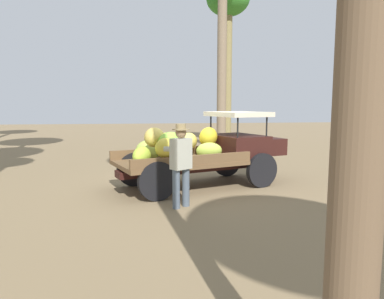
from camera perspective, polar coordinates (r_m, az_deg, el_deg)
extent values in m
plane|color=olive|center=(9.24, 0.14, -5.76)|extent=(60.00, 60.00, 0.00)
cube|color=black|center=(9.05, 0.56, -2.93)|extent=(3.91, 1.76, 0.16)
cylinder|color=black|center=(10.46, 5.56, -1.87)|extent=(0.86, 0.42, 0.86)
cylinder|color=black|center=(9.18, 10.97, -3.24)|extent=(0.86, 0.42, 0.86)
cylinder|color=black|center=(9.27, -9.18, -3.10)|extent=(0.86, 0.42, 0.86)
cylinder|color=black|center=(7.79, -5.52, -5.00)|extent=(0.86, 0.42, 0.86)
cube|color=brown|center=(8.82, -2.02, -2.02)|extent=(3.40, 2.63, 0.10)
cube|color=brown|center=(9.52, -4.07, -0.38)|extent=(2.85, 1.09, 0.22)
cube|color=brown|center=(8.09, 0.38, -1.70)|extent=(2.85, 1.09, 0.22)
cube|color=black|center=(9.62, 7.17, 0.65)|extent=(1.55, 1.80, 0.55)
cube|color=black|center=(10.16, 11.37, 0.60)|extent=(1.02, 1.24, 0.44)
cylinder|color=black|center=(10.35, 7.22, 4.17)|extent=(0.04, 0.04, 0.55)
cylinder|color=black|center=(9.32, 11.71, 3.74)|extent=(0.04, 0.04, 0.55)
cylinder|color=black|center=(9.88, 2.99, 4.07)|extent=(0.04, 0.04, 0.55)
cylinder|color=black|center=(8.79, 7.23, 3.64)|extent=(0.04, 0.04, 0.55)
cube|color=beige|center=(9.56, 7.25, 5.57)|extent=(1.66, 1.84, 0.12)
ellipsoid|color=gold|center=(8.26, -5.97, 1.93)|extent=(0.71, 0.72, 0.53)
ellipsoid|color=#CCBC52|center=(9.42, -0.51, 1.35)|extent=(0.74, 0.82, 0.53)
ellipsoid|color=yellow|center=(9.05, -4.05, 1.15)|extent=(0.81, 0.77, 0.56)
ellipsoid|color=gold|center=(7.96, -4.16, 0.25)|extent=(0.72, 0.74, 0.49)
ellipsoid|color=#B5D14A|center=(8.65, 2.71, -0.19)|extent=(0.65, 0.46, 0.49)
ellipsoid|color=#87B03D|center=(9.01, -2.86, 0.96)|extent=(0.75, 0.63, 0.39)
ellipsoid|color=#97AD44|center=(8.96, -6.76, -0.01)|extent=(0.73, 0.59, 0.57)
ellipsoid|color=#88C23B|center=(8.16, -3.33, 1.03)|extent=(0.90, 0.89, 0.65)
ellipsoid|color=#ABCA3B|center=(7.88, -7.92, -1.01)|extent=(0.59, 0.72, 0.44)
ellipsoid|color=yellow|center=(9.37, 2.59, 1.99)|extent=(0.75, 0.80, 0.67)
cylinder|color=#4E5B67|center=(7.21, -2.51, -6.28)|extent=(0.15, 0.15, 0.79)
cylinder|color=#4E5B67|center=(7.38, -0.98, -5.96)|extent=(0.15, 0.15, 0.79)
cube|color=#AEAE9B|center=(7.16, -1.76, -0.66)|extent=(0.46, 0.43, 0.61)
cylinder|color=#AEAE9B|center=(7.16, -2.89, 0.07)|extent=(0.41, 0.20, 0.10)
cylinder|color=#AEAE9B|center=(7.29, -1.70, 0.20)|extent=(0.12, 0.40, 0.10)
sphere|color=#967651|center=(7.12, -1.77, 2.66)|extent=(0.22, 0.22, 0.22)
cylinder|color=#917C52|center=(7.11, -1.77, 3.19)|extent=(0.34, 0.34, 0.02)
cylinder|color=#917C52|center=(7.11, -1.77, 3.67)|extent=(0.20, 0.20, 0.10)
cylinder|color=#7C6851|center=(16.55, 4.74, 13.88)|extent=(0.42, 0.42, 8.01)
cylinder|color=olive|center=(18.29, 5.56, 11.19)|extent=(0.45, 0.45, 6.71)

